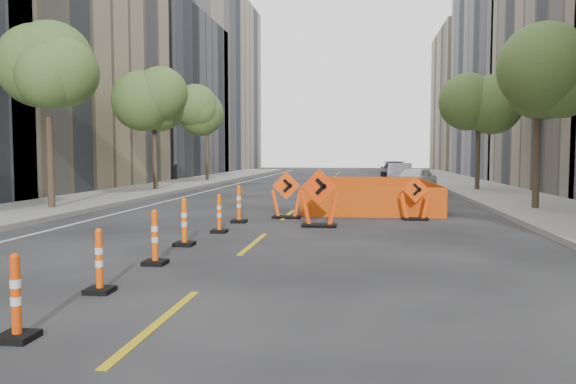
# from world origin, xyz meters

# --- Properties ---
(ground_plane) EXTENTS (140.00, 140.00, 0.00)m
(ground_plane) POSITION_xyz_m (0.00, 0.00, 0.00)
(ground_plane) COLOR black
(sidewalk_left) EXTENTS (4.00, 90.00, 0.15)m
(sidewalk_left) POSITION_xyz_m (-9.00, 12.00, 0.07)
(sidewalk_left) COLOR gray
(sidewalk_left) RESTS_ON ground
(sidewalk_right) EXTENTS (4.00, 90.00, 0.15)m
(sidewalk_right) POSITION_xyz_m (9.00, 12.00, 0.07)
(sidewalk_right) COLOR gray
(sidewalk_right) RESTS_ON ground
(bld_left_d) EXTENTS (12.00, 16.00, 14.00)m
(bld_left_d) POSITION_xyz_m (-17.00, 39.20, 7.00)
(bld_left_d) COLOR #4C4C51
(bld_left_d) RESTS_ON ground
(bld_left_e) EXTENTS (12.00, 20.00, 20.00)m
(bld_left_e) POSITION_xyz_m (-17.00, 55.60, 10.00)
(bld_left_e) COLOR gray
(bld_left_e) RESTS_ON ground
(bld_right_d) EXTENTS (12.00, 18.00, 20.00)m
(bld_right_d) POSITION_xyz_m (17.00, 40.20, 10.00)
(bld_right_d) COLOR gray
(bld_right_d) RESTS_ON ground
(bld_right_e) EXTENTS (12.00, 14.00, 16.00)m
(bld_right_e) POSITION_xyz_m (17.00, 58.60, 8.00)
(bld_right_e) COLOR tan
(bld_right_e) RESTS_ON ground
(tree_l_b) EXTENTS (2.80, 2.80, 5.95)m
(tree_l_b) POSITION_xyz_m (-8.40, 10.00, 4.53)
(tree_l_b) COLOR #382B1E
(tree_l_b) RESTS_ON ground
(tree_l_c) EXTENTS (2.80, 2.80, 5.95)m
(tree_l_c) POSITION_xyz_m (-8.40, 20.00, 4.53)
(tree_l_c) COLOR #382B1E
(tree_l_c) RESTS_ON ground
(tree_l_d) EXTENTS (2.80, 2.80, 5.95)m
(tree_l_d) POSITION_xyz_m (-8.40, 30.00, 4.53)
(tree_l_d) COLOR #382B1E
(tree_l_d) RESTS_ON ground
(tree_r_b) EXTENTS (2.80, 2.80, 5.95)m
(tree_r_b) POSITION_xyz_m (8.40, 12.00, 4.53)
(tree_r_b) COLOR #382B1E
(tree_r_b) RESTS_ON ground
(tree_r_c) EXTENTS (2.80, 2.80, 5.95)m
(tree_r_c) POSITION_xyz_m (8.40, 22.00, 4.53)
(tree_r_c) COLOR #382B1E
(tree_r_c) RESTS_ON ground
(channelizer_1) EXTENTS (0.38, 0.38, 0.97)m
(channelizer_1) POSITION_xyz_m (-1.32, -2.79, 0.48)
(channelizer_1) COLOR #D53C09
(channelizer_1) RESTS_ON ground
(channelizer_2) EXTENTS (0.38, 0.38, 0.96)m
(channelizer_2) POSITION_xyz_m (-1.39, -0.69, 0.48)
(channelizer_2) COLOR #EF4B0A
(channelizer_2) RESTS_ON ground
(channelizer_3) EXTENTS (0.40, 0.40, 1.02)m
(channelizer_3) POSITION_xyz_m (-1.34, 1.40, 0.51)
(channelizer_3) COLOR #EE500A
(channelizer_3) RESTS_ON ground
(channelizer_4) EXTENTS (0.42, 0.42, 1.06)m
(channelizer_4) POSITION_xyz_m (-1.46, 3.50, 0.53)
(channelizer_4) COLOR #F95B0A
(channelizer_4) RESTS_ON ground
(channelizer_5) EXTENTS (0.39, 0.39, 1.00)m
(channelizer_5) POSITION_xyz_m (-1.21, 5.60, 0.50)
(channelizer_5) COLOR #FF550A
(channelizer_5) RESTS_ON ground
(channelizer_6) EXTENTS (0.44, 0.44, 1.11)m
(channelizer_6) POSITION_xyz_m (-1.17, 7.70, 0.56)
(channelizer_6) COLOR #F55B0A
(channelizer_6) RESTS_ON ground
(chevron_sign_left) EXTENTS (1.11, 0.86, 1.47)m
(chevron_sign_left) POSITION_xyz_m (0.07, 9.03, 0.73)
(chevron_sign_left) COLOR #FF4C0A
(chevron_sign_left) RESTS_ON ground
(chevron_sign_center) EXTENTS (1.22, 0.95, 1.61)m
(chevron_sign_center) POSITION_xyz_m (1.24, 7.11, 0.81)
(chevron_sign_center) COLOR #F23D0A
(chevron_sign_center) RESTS_ON ground
(chevron_sign_right) EXTENTS (0.98, 0.71, 1.34)m
(chevron_sign_right) POSITION_xyz_m (4.04, 9.06, 0.67)
(chevron_sign_right) COLOR #F5420A
(chevron_sign_right) RESTS_ON ground
(safety_fence) EXTENTS (4.74, 7.86, 0.97)m
(safety_fence) POSITION_xyz_m (2.67, 13.40, 0.48)
(safety_fence) COLOR #DA4F0B
(safety_fence) RESTS_ON ground
(parked_car_near) EXTENTS (2.99, 4.20, 1.33)m
(parked_car_near) POSITION_xyz_m (5.10, 21.23, 0.66)
(parked_car_near) COLOR white
(parked_car_near) RESTS_ON ground
(parked_car_mid) EXTENTS (1.78, 4.33, 1.39)m
(parked_car_mid) POSITION_xyz_m (4.79, 27.86, 0.70)
(parked_car_mid) COLOR #9E9EA3
(parked_car_mid) RESTS_ON ground
(parked_car_far) EXTENTS (2.28, 5.04, 1.43)m
(parked_car_far) POSITION_xyz_m (4.81, 34.14, 0.72)
(parked_car_far) COLOR black
(parked_car_far) RESTS_ON ground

